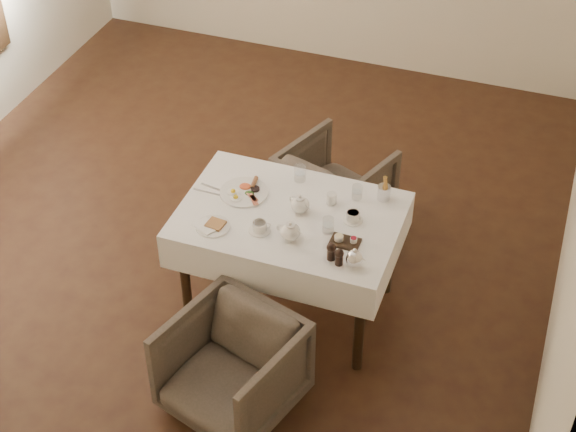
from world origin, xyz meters
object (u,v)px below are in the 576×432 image
at_px(armchair_far, 335,187).
at_px(breakfast_plate, 245,191).
at_px(table, 290,229).
at_px(teapot_centre, 300,204).
at_px(armchair_near, 232,368).

height_order(armchair_far, breakfast_plate, breakfast_plate).
distance_m(table, armchair_far, 0.96).
bearing_deg(table, breakfast_plate, 163.39).
bearing_deg(teapot_centre, armchair_far, 114.32).
xyz_separation_m(armchair_near, teapot_centre, (0.09, 0.88, 0.51)).
xyz_separation_m(armchair_near, breakfast_plate, (-0.28, 0.93, 0.46)).
bearing_deg(breakfast_plate, teapot_centre, 8.68).
xyz_separation_m(armchair_near, armchair_far, (0.05, 1.73, -0.01)).
xyz_separation_m(table, armchair_near, (-0.04, -0.84, -0.34)).
distance_m(table, teapot_centre, 0.19).
distance_m(armchair_near, breakfast_plate, 1.08).
bearing_deg(armchair_near, teapot_centre, 101.66).
bearing_deg(breakfast_plate, armchair_near, -55.84).
height_order(table, armchair_far, table).
bearing_deg(armchair_far, breakfast_plate, 88.46).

